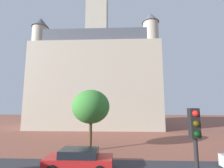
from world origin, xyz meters
The scene contains 4 objects.
landmark_building centered at (-3.71, 30.69, 10.29)m, with size 24.54×11.18×37.64m.
car_red centered at (-1.89, 9.96, 0.67)m, with size 4.53×1.94×1.38m.
traffic_light_pole centered at (3.12, 3.93, 2.99)m, with size 0.28×0.34×4.25m.
tree_curb_far centered at (-1.96, 14.55, 4.19)m, with size 3.72×3.72×5.88m.
Camera 1 is at (0.80, -1.03, 4.35)m, focal length 24.91 mm.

